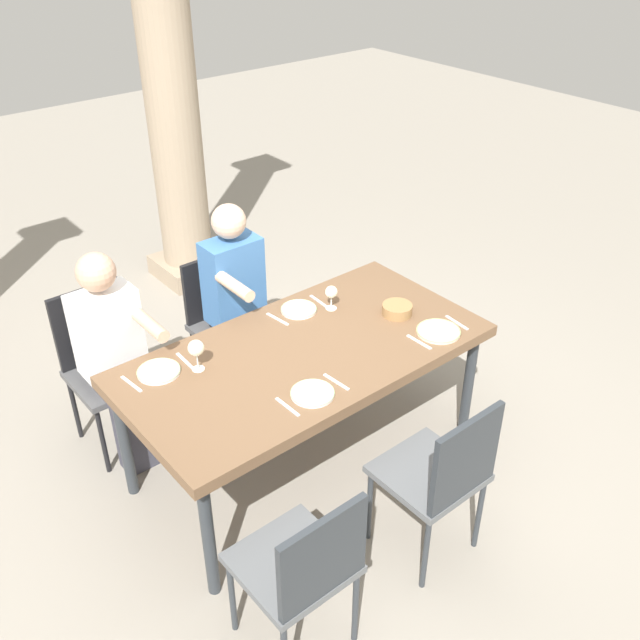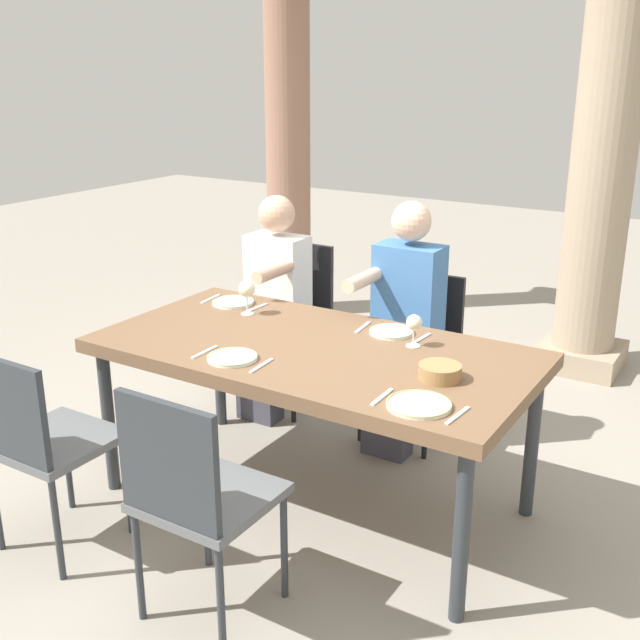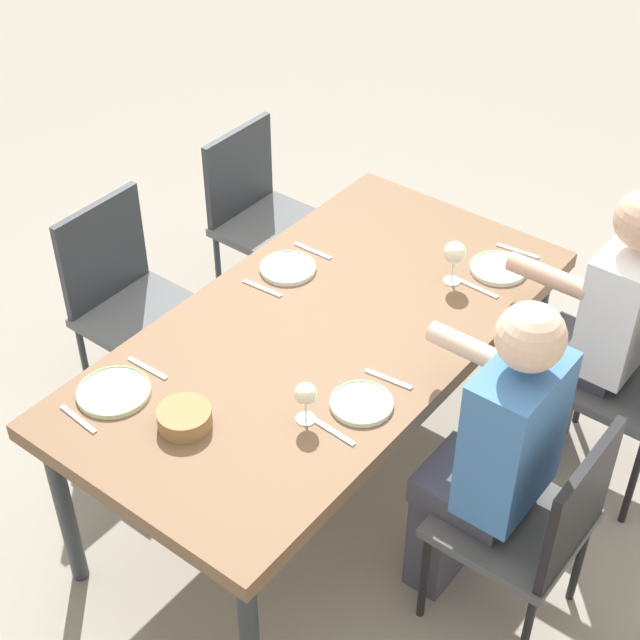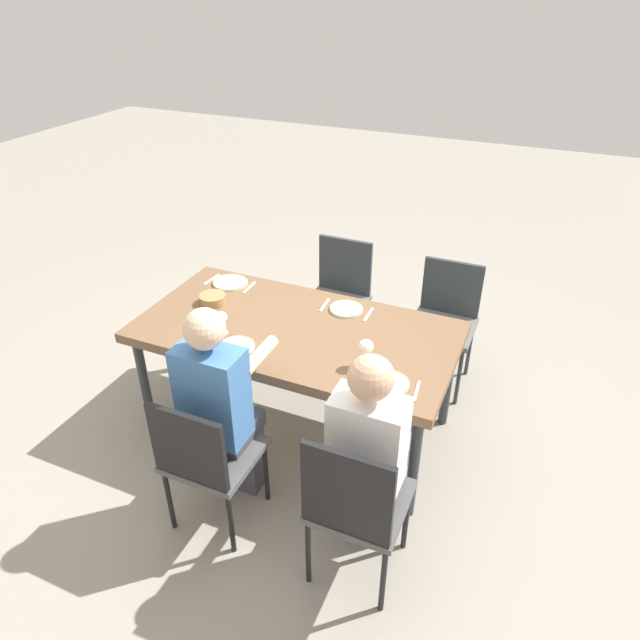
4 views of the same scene
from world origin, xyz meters
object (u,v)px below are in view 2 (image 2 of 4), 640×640
Objects in this scene: wine_glass_2 at (414,324)px; plate_3 at (419,404)px; stone_column_near at (288,144)px; stone_column_centre at (606,137)px; chair_mid_south at (194,491)px; plate_1 at (232,357)px; chair_mid_north at (416,344)px; plate_2 at (391,332)px; diner_man_white at (402,321)px; wine_glass_0 at (247,290)px; chair_west_north at (292,314)px; bread_basket at (440,372)px; chair_west_south at (39,436)px; plate_0 at (233,302)px; diner_woman_green at (272,300)px; dining_table at (314,359)px.

wine_glass_2 is 0.61× the size of plate_3.
stone_column_near is 0.89× the size of stone_column_centre.
plate_1 is at bearing 115.60° from chair_mid_south.
chair_mid_north is 0.66m from plate_2.
chair_mid_south is 0.71× the size of diner_man_white.
chair_mid_north is 5.15× the size of wine_glass_0.
bread_basket is (1.35, -0.97, 0.26)m from chair_west_north.
diner_man_white reaches higher than chair_mid_north.
chair_west_south is (-0.00, -1.83, -0.01)m from chair_west_north.
diner_man_white is 7.62× the size of wine_glass_0.
stone_column_near is 2.37m from stone_column_centre.
chair_mid_north is at bearing -0.33° from chair_west_north.
plate_2 is (0.14, -0.40, 0.09)m from diner_man_white.
chair_west_south is 1.53m from plate_3.
plate_0 is at bearing 122.14° from chair_mid_south.
diner_man_white reaches higher than chair_west_south.
plate_0 is (-0.76, -0.42, 0.09)m from diner_man_white.
stone_column_centre reaches higher than bread_basket.
bread_basket is at bearing -90.40° from stone_column_centre.
bread_basket is at bearing -29.64° from diner_woman_green.
diner_woman_green is 0.59m from wine_glass_0.
stone_column_centre is 14.52× the size of plate_1.
chair_mid_north reaches higher than plate_3.
chair_west_north is 1.94m from stone_column_near.
stone_column_near is (-1.81, 1.45, 0.85)m from chair_mid_north.
chair_west_north is at bearing 148.05° from wine_glass_2.
chair_mid_south is 3.87× the size of plate_3.
wine_glass_0 reaches higher than chair_west_south.
diner_woman_green is 5.29× the size of plate_3.
chair_west_north reaches higher than dining_table.
chair_mid_north is (0.08, 0.91, -0.20)m from dining_table.
stone_column_centre reaches higher than plate_2.
diner_man_white is 1.08m from plate_1.
bread_basket is (0.40, -0.38, 0.02)m from plate_2.
chair_west_north is 1.69m from bread_basket.
chair_west_north is at bearing 144.34° from bread_basket.
wine_glass_0 is at bearing -73.16° from chair_west_north.
dining_table is 3.00m from stone_column_near.
wine_glass_0 is (-1.16, -2.16, -0.62)m from stone_column_centre.
plate_2 is 0.56m from bread_basket.
plate_1 is at bearing -162.36° from bread_basket.
chair_mid_north is 0.29× the size of stone_column_centre.
stone_column_centre is (0.56, 3.28, 0.98)m from chair_mid_south.
chair_west_south is at bearing -114.07° from chair_mid_north.
plate_0 is 1.26× the size of wine_glass_0.
stone_column_centre is 2.21m from plate_2.
plate_1 is (0.53, 0.59, 0.25)m from chair_west_south.
diner_man_white reaches higher than plate_2.
plate_0 is (1.04, -2.06, -0.57)m from stone_column_near.
plate_1 is at bearing -123.19° from plate_2.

